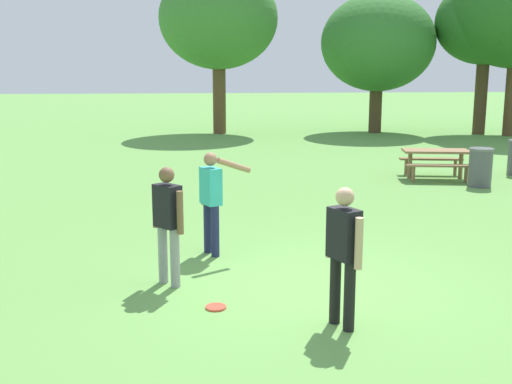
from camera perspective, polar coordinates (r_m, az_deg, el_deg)
The scene contains 10 objects.
ground_plane at distance 8.64m, azimuth 5.30°, elevation -8.73°, with size 120.00×120.00×0.00m, color #609947.
person_thrower at distance 9.91m, azimuth -4.03°, elevation -0.30°, with size 0.82×0.56×1.64m.
person_catcher at distance 7.21m, azimuth 7.91°, elevation -5.05°, with size 0.36×0.56×1.64m.
person_bystander at distance 8.59m, azimuth -7.98°, elevation -2.35°, with size 0.43×0.48×1.64m.
frisbee at distance 7.98m, azimuth -3.65°, elevation -10.35°, with size 0.26×0.26×0.03m, color #E04733.
picnic_table_near at distance 17.34m, azimuth 15.93°, elevation 3.01°, with size 1.91×1.68×0.77m.
trash_can_beside_table at distance 16.55m, azimuth 19.62°, elevation 2.11°, with size 0.59×0.59×0.96m.
tree_tall_left at distance 27.85m, azimuth -3.42°, elevation 15.35°, with size 5.06×5.06×7.07m.
tree_broad_center at distance 28.64m, azimuth 10.96°, elevation 13.08°, with size 4.94×4.94×6.01m.
tree_far_right at distance 29.27m, azimuth 20.07°, elevation 14.17°, with size 4.22×4.22×6.55m.
Camera 1 is at (-1.54, -7.97, 2.97)m, focal length 44.25 mm.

